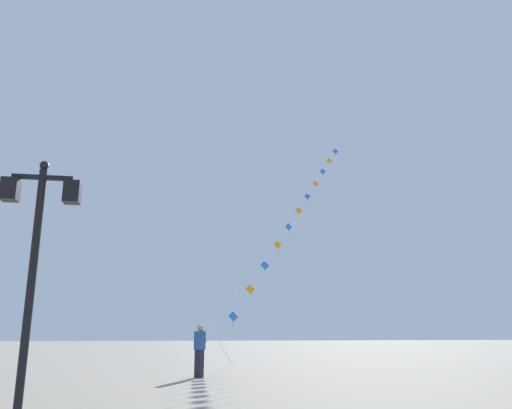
% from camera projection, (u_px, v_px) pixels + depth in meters
% --- Properties ---
extents(ground_plane, '(160.00, 160.00, 0.00)m').
position_uv_depth(ground_plane, '(153.00, 372.00, 18.87)').
color(ground_plane, gray).
extents(twin_lantern_lamp_post, '(1.33, 0.28, 4.43)m').
position_uv_depth(twin_lantern_lamp_post, '(37.00, 235.00, 8.72)').
color(twin_lantern_lamp_post, black).
rests_on(twin_lantern_lamp_post, ground_plane).
extents(kite_train, '(10.52, 14.17, 14.49)m').
position_uv_depth(kite_train, '(294.00, 219.00, 27.73)').
color(kite_train, brown).
rests_on(kite_train, ground_plane).
extents(kite_flyer, '(0.46, 0.60, 1.71)m').
position_uv_depth(kite_flyer, '(200.00, 349.00, 16.74)').
color(kite_flyer, '#1E1E2D').
rests_on(kite_flyer, ground_plane).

